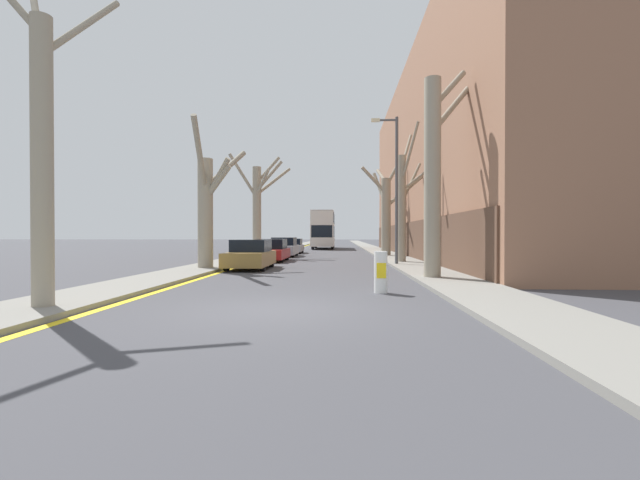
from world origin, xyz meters
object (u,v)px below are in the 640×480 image
at_px(street_tree_right_0, 434,172).
at_px(street_tree_right_2, 386,210).
at_px(street_tree_left_1, 207,205).
at_px(street_tree_right_1, 405,200).
at_px(parked_car_0, 251,255).
at_px(parked_car_2, 284,247).
at_px(street_tree_left_2, 258,204).
at_px(parked_car_3, 293,246).
at_px(street_tree_left_0, 41,140).
at_px(double_decker_bus, 324,228).
at_px(traffic_bollard, 381,272).
at_px(parked_car_1, 271,251).
at_px(lamp_post, 395,183).

relative_size(street_tree_right_0, street_tree_right_2, 1.07).
xyz_separation_m(street_tree_left_1, street_tree_right_0, (9.40, -3.89, 0.86)).
relative_size(street_tree_right_1, street_tree_right_2, 1.08).
relative_size(street_tree_right_0, parked_car_0, 1.87).
bearing_deg(parked_car_2, street_tree_left_2, -142.01).
distance_m(street_tree_right_2, parked_car_2, 8.07).
bearing_deg(street_tree_right_0, street_tree_right_1, 88.03).
relative_size(parked_car_2, parked_car_3, 1.14).
height_order(street_tree_left_2, street_tree_right_1, street_tree_right_1).
xyz_separation_m(street_tree_left_0, double_decker_bus, (4.25, 42.16, -1.13)).
distance_m(street_tree_left_1, traffic_bollard, 10.62).
height_order(street_tree_left_0, street_tree_left_1, street_tree_left_0).
xyz_separation_m(street_tree_left_2, parked_car_1, (1.69, -4.54, -3.17)).
bearing_deg(traffic_bollard, street_tree_right_0, 58.07).
height_order(street_tree_left_0, street_tree_left_2, street_tree_left_0).
relative_size(street_tree_left_1, street_tree_right_2, 0.92).
relative_size(street_tree_left_2, traffic_bollard, 6.44).
bearing_deg(lamp_post, street_tree_right_0, -85.80).
relative_size(street_tree_right_0, double_decker_bus, 0.76).
bearing_deg(parked_car_1, double_decker_bus, 84.83).
xyz_separation_m(street_tree_right_1, traffic_bollard, (-2.51, -12.43, -3.02)).
height_order(street_tree_left_1, street_tree_right_1, street_tree_right_1).
relative_size(street_tree_left_0, parked_car_2, 1.82).
relative_size(double_decker_bus, parked_car_2, 2.22).
height_order(street_tree_left_1, lamp_post, lamp_post).
height_order(street_tree_left_0, street_tree_right_0, street_tree_left_0).
bearing_deg(lamp_post, street_tree_left_2, 136.40).
distance_m(street_tree_left_2, parked_car_1, 5.80).
distance_m(parked_car_2, parked_car_3, 5.74).
bearing_deg(street_tree_right_2, parked_car_1, -142.91).
relative_size(street_tree_left_2, street_tree_right_1, 0.97).
distance_m(street_tree_right_1, parked_car_3, 15.82).
distance_m(street_tree_right_1, traffic_bollard, 13.04).
relative_size(lamp_post, traffic_bollard, 6.69).
relative_size(street_tree_right_2, parked_car_3, 1.80).
distance_m(street_tree_left_2, street_tree_right_1, 11.47).
relative_size(street_tree_left_0, street_tree_left_2, 1.11).
bearing_deg(parked_car_1, street_tree_right_1, -12.87).
bearing_deg(street_tree_right_1, street_tree_left_1, -152.72).
xyz_separation_m(street_tree_left_0, parked_car_3, (2.01, 29.01, -2.97)).
distance_m(street_tree_left_1, street_tree_right_0, 10.21).
xyz_separation_m(street_tree_left_2, parked_car_3, (1.69, 7.06, -3.20)).
xyz_separation_m(double_decker_bus, parked_car_3, (-2.24, -13.14, -1.84)).
distance_m(street_tree_right_0, traffic_bollard, 5.29).
xyz_separation_m(street_tree_left_1, street_tree_right_1, (9.71, 5.00, 0.62)).
bearing_deg(street_tree_right_1, lamp_post, -112.32).
height_order(street_tree_right_1, double_decker_bus, street_tree_right_1).
bearing_deg(street_tree_left_1, parked_car_2, 81.72).
relative_size(street_tree_left_2, parked_car_1, 1.72).
relative_size(street_tree_left_0, street_tree_right_0, 1.08).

